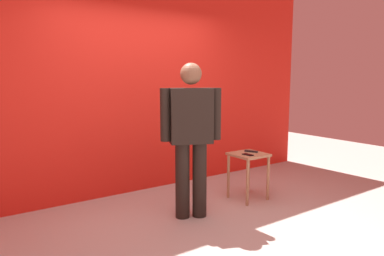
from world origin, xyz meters
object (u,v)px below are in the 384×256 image
object	(u,v)px
standing_person	(191,133)
cell_phone	(248,155)
tv_remote	(251,151)
side_table	(248,163)

from	to	relation	value
standing_person	cell_phone	xyz separation A→B (m)	(0.86, 0.00, -0.35)
tv_remote	side_table	bearing A→B (deg)	178.80
standing_person	side_table	bearing A→B (deg)	4.41
side_table	cell_phone	world-z (taller)	cell_phone
side_table	tv_remote	xyz separation A→B (m)	(0.08, 0.04, 0.13)
side_table	tv_remote	world-z (taller)	tv_remote
standing_person	side_table	distance (m)	1.06
standing_person	cell_phone	bearing A→B (deg)	0.15
standing_person	tv_remote	bearing A→B (deg)	6.10
side_table	standing_person	bearing A→B (deg)	-175.59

